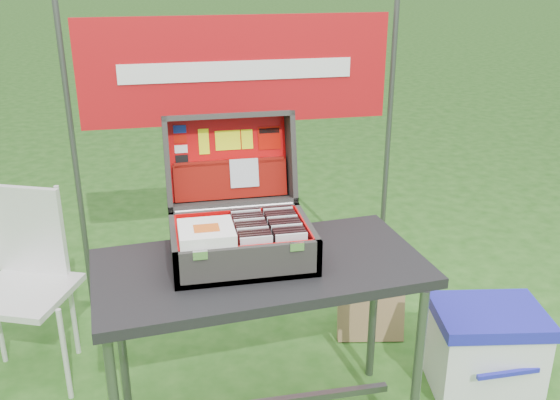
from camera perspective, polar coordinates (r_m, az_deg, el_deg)
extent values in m
cube|color=black|center=(2.37, -1.79, -6.24)|extent=(1.28, 0.72, 0.04)
cylinder|color=#59595B|center=(2.51, 12.43, -15.33)|extent=(0.04, 0.04, 0.73)
cylinder|color=#59595B|center=(2.76, -14.34, -11.86)|extent=(0.04, 0.04, 0.73)
cylinder|color=#59595B|center=(2.89, 8.53, -9.66)|extent=(0.04, 0.04, 0.73)
cube|color=#3D3C38|center=(2.38, -3.47, -5.31)|extent=(0.52, 0.37, 0.02)
cube|color=#3D3C38|center=(2.19, -2.84, -5.96)|extent=(0.52, 0.02, 0.14)
cube|color=#3D3C38|center=(2.51, -4.08, -2.29)|extent=(0.52, 0.02, 0.14)
cube|color=#3D3C38|center=(2.33, -9.66, -4.48)|extent=(0.02, 0.37, 0.14)
cube|color=#3D3C38|center=(2.39, 2.49, -3.49)|extent=(0.02, 0.37, 0.14)
cube|color=#E70A00|center=(2.37, -3.48, -5.02)|extent=(0.48, 0.33, 0.01)
cube|color=silver|center=(2.14, -7.31, -5.03)|extent=(0.05, 0.01, 0.03)
cube|color=silver|center=(2.19, 1.56, -4.28)|extent=(0.05, 0.01, 0.03)
cylinder|color=silver|center=(2.49, -4.15, -0.72)|extent=(0.47, 0.02, 0.02)
cube|color=#3D3C38|center=(2.60, -4.74, 3.80)|extent=(0.52, 0.10, 0.37)
cube|color=#3D3C38|center=(2.53, -4.82, 7.69)|extent=(0.52, 0.14, 0.05)
cube|color=#3D3C38|center=(2.56, -4.36, -0.25)|extent=(0.52, 0.14, 0.05)
cube|color=#3D3C38|center=(2.52, -10.28, 3.30)|extent=(0.02, 0.22, 0.40)
cube|color=#3D3C38|center=(2.58, 0.99, 4.05)|extent=(0.02, 0.22, 0.40)
cube|color=#E70A00|center=(2.58, -4.71, 3.77)|extent=(0.48, 0.08, 0.32)
cube|color=#E70A00|center=(2.20, -2.90, -5.57)|extent=(0.48, 0.01, 0.12)
cube|color=#E70A00|center=(2.49, -4.05, -2.20)|extent=(0.48, 0.01, 0.12)
cube|color=#E70A00|center=(2.33, -9.34, -4.23)|extent=(0.01, 0.33, 0.12)
cube|color=#E70A00|center=(2.39, 2.18, -3.29)|extent=(0.01, 0.33, 0.12)
cube|color=maroon|center=(2.57, -4.55, 1.82)|extent=(0.46, 0.07, 0.15)
cube|color=maroon|center=(2.56, -4.63, 3.47)|extent=(0.45, 0.02, 0.02)
cube|color=silver|center=(2.56, -3.29, 2.49)|extent=(0.12, 0.04, 0.12)
cube|color=#1933B2|center=(2.56, -9.16, 6.41)|extent=(0.05, 0.01, 0.03)
cube|color=#B70A00|center=(2.56, -9.10, 5.51)|extent=(0.05, 0.01, 0.03)
cube|color=white|center=(2.56, -9.04, 4.62)|extent=(0.05, 0.01, 0.03)
cube|color=black|center=(2.56, -8.98, 3.73)|extent=(0.05, 0.01, 0.03)
cube|color=#E6EE10|center=(2.56, -6.98, 5.32)|extent=(0.04, 0.03, 0.10)
cube|color=#E6EE10|center=(2.57, -4.79, 5.46)|extent=(0.10, 0.02, 0.08)
cube|color=#E6EE10|center=(2.58, -3.03, 5.57)|extent=(0.05, 0.02, 0.08)
cube|color=#B70A00|center=(2.60, -0.97, 5.69)|extent=(0.09, 0.02, 0.09)
cube|color=black|center=(2.60, -1.01, 6.35)|extent=(0.08, 0.01, 0.02)
cube|color=silver|center=(2.22, -2.15, -4.95)|extent=(0.12, 0.01, 0.13)
cube|color=black|center=(2.24, -2.24, -4.72)|extent=(0.12, 0.01, 0.13)
cube|color=black|center=(2.25, -2.32, -4.49)|extent=(0.12, 0.01, 0.13)
cube|color=black|center=(2.27, -2.41, -4.27)|extent=(0.12, 0.01, 0.13)
cube|color=silver|center=(2.29, -2.49, -4.05)|extent=(0.12, 0.01, 0.13)
cube|color=black|center=(2.31, -2.57, -3.83)|extent=(0.12, 0.01, 0.13)
cube|color=black|center=(2.33, -2.65, -3.62)|extent=(0.12, 0.01, 0.13)
cube|color=black|center=(2.35, -2.73, -3.41)|extent=(0.12, 0.01, 0.13)
cube|color=silver|center=(2.37, -2.81, -3.20)|extent=(0.12, 0.01, 0.13)
cube|color=black|center=(2.38, -2.88, -3.00)|extent=(0.12, 0.01, 0.13)
cube|color=black|center=(2.40, -2.96, -2.80)|extent=(0.12, 0.01, 0.13)
cube|color=black|center=(2.42, -3.03, -2.60)|extent=(0.12, 0.01, 0.13)
cube|color=silver|center=(2.44, -3.11, -2.41)|extent=(0.12, 0.01, 0.13)
cube|color=black|center=(2.46, -3.18, -2.22)|extent=(0.12, 0.01, 0.13)
cube|color=silver|center=(2.24, 1.05, -4.67)|extent=(0.12, 0.01, 0.13)
cube|color=black|center=(2.26, 0.94, -4.44)|extent=(0.12, 0.01, 0.13)
cube|color=black|center=(2.28, 0.83, -4.22)|extent=(0.12, 0.01, 0.13)
cube|color=black|center=(2.29, 0.72, -4.00)|extent=(0.12, 0.01, 0.13)
cube|color=silver|center=(2.31, 0.61, -3.78)|extent=(0.12, 0.01, 0.13)
cube|color=black|center=(2.33, 0.51, -3.57)|extent=(0.12, 0.01, 0.13)
cube|color=black|center=(2.35, 0.40, -3.36)|extent=(0.12, 0.01, 0.13)
cube|color=black|center=(2.37, 0.30, -3.16)|extent=(0.12, 0.01, 0.13)
cube|color=silver|center=(2.39, 0.20, -2.95)|extent=(0.12, 0.01, 0.13)
cube|color=black|center=(2.40, 0.10, -2.75)|extent=(0.12, 0.01, 0.13)
cube|color=black|center=(2.42, 0.00, -2.56)|extent=(0.12, 0.01, 0.13)
cube|color=black|center=(2.44, -0.09, -2.36)|extent=(0.12, 0.01, 0.13)
cube|color=silver|center=(2.46, -0.19, -2.17)|extent=(0.12, 0.01, 0.13)
cube|color=black|center=(2.48, -0.28, -1.98)|extent=(0.12, 0.01, 0.13)
cube|color=white|center=(2.24, -6.73, -3.36)|extent=(0.20, 0.20, 0.00)
cube|color=white|center=(2.24, -6.73, -3.25)|extent=(0.20, 0.20, 0.00)
cube|color=white|center=(2.24, -6.74, -3.13)|extent=(0.20, 0.20, 0.00)
cube|color=white|center=(2.24, -6.75, -3.01)|extent=(0.20, 0.20, 0.00)
cube|color=white|center=(2.24, -6.75, -2.90)|extent=(0.20, 0.20, 0.00)
cube|color=white|center=(2.23, -6.76, -2.78)|extent=(0.20, 0.20, 0.00)
cube|color=white|center=(2.23, -6.76, -2.66)|extent=(0.20, 0.20, 0.00)
cube|color=white|center=(2.23, -6.77, -2.55)|extent=(0.20, 0.20, 0.00)
cube|color=#D85919|center=(2.22, -6.75, -2.56)|extent=(0.09, 0.07, 0.00)
cube|color=white|center=(3.02, 18.18, -13.37)|extent=(0.50, 0.40, 0.36)
cube|color=#2021B1|center=(2.91, 18.65, -10.00)|extent=(0.52, 0.43, 0.06)
cube|color=#2021B1|center=(2.86, 20.15, -14.67)|extent=(0.28, 0.02, 0.02)
cube|color=silver|center=(3.01, -22.49, -7.89)|extent=(0.53, 0.53, 0.03)
cube|color=silver|center=(3.09, -22.48, -2.55)|extent=(0.39, 0.18, 0.43)
cylinder|color=silver|center=(2.95, -19.07, -13.22)|extent=(0.02, 0.02, 0.46)
cylinder|color=silver|center=(3.24, -18.39, -9.80)|extent=(0.02, 0.02, 0.46)
cylinder|color=silver|center=(3.06, -19.31, -2.52)|extent=(0.02, 0.02, 0.43)
cube|color=olive|center=(3.26, 8.31, -9.68)|extent=(0.35, 0.17, 0.36)
cylinder|color=#59595B|center=(3.39, -18.20, 3.19)|extent=(0.03, 0.03, 1.70)
cylinder|color=#59595B|center=(3.59, 9.82, 4.99)|extent=(0.03, 0.03, 1.70)
cube|color=#A80D12|center=(3.27, -3.95, 11.75)|extent=(1.60, 0.02, 0.55)
cube|color=white|center=(3.26, -3.92, 11.71)|extent=(1.20, 0.00, 0.10)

